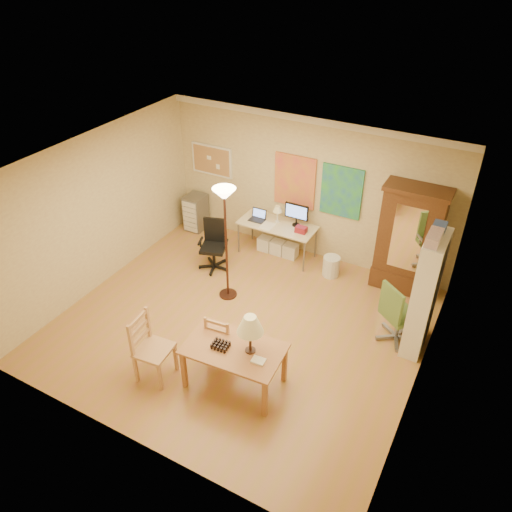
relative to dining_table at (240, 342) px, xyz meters
The scene contains 16 objects.
floor 1.46m from the dining_table, 120.08° to the left, with size 5.50×5.50×0.00m, color #AD813D.
crown_molding 4.03m from the dining_table, 99.93° to the left, with size 5.50×0.08×0.12m, color white.
corkboard 4.48m from the dining_table, 127.03° to the left, with size 0.90×0.04×0.62m, color tan.
art_panel_left 3.70m from the dining_table, 103.78° to the left, with size 0.80×0.04×1.00m, color gold.
art_panel_right 3.60m from the dining_table, 89.46° to the left, with size 0.75×0.04×0.95m, color teal.
dining_table is the anchor object (origin of this frame).
ladder_chair_back 0.68m from the dining_table, 148.78° to the left, with size 0.43×0.41×0.85m.
ladder_chair_left 1.27m from the dining_table, 159.70° to the right, with size 0.50×0.52×1.03m.
torchiere_lamp 2.20m from the dining_table, 126.17° to the left, with size 0.37×0.37×2.04m.
computer_desk 3.39m from the dining_table, 107.31° to the left, with size 1.47×0.64×1.11m.
office_chair_black 2.97m from the dining_table, 129.56° to the left, with size 0.59×0.59×0.95m.
office_chair_green 2.57m from the dining_table, 49.49° to the left, with size 0.66×0.66×1.04m.
drawer_cart 4.44m from the dining_table, 132.10° to the left, with size 0.38×0.45×0.75m.
armoire 3.57m from the dining_table, 67.66° to the left, with size 1.05×0.50×1.94m.
bookshelf 2.75m from the dining_table, 45.34° to the left, with size 0.29×0.76×1.91m.
wastebin 3.11m from the dining_table, 87.25° to the left, with size 0.31×0.31×0.38m, color silver.
Camera 1 is at (3.11, -5.20, 5.37)m, focal length 35.00 mm.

